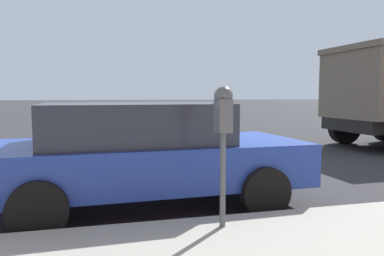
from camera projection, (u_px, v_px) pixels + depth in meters
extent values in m
plane|color=#2B2B2D|center=(158.00, 186.00, 6.28)|extent=(220.00, 220.00, 0.00)
cylinder|color=#4C5156|center=(223.00, 180.00, 3.83)|extent=(0.06, 0.06, 0.98)
cube|color=#4C5156|center=(223.00, 116.00, 3.77)|extent=(0.20, 0.14, 0.34)
sphere|color=#4C5156|center=(223.00, 95.00, 3.75)|extent=(0.19, 0.19, 0.19)
cube|color=#B21919|center=(220.00, 119.00, 3.87)|extent=(0.01, 0.11, 0.12)
cube|color=black|center=(220.00, 108.00, 3.86)|extent=(0.01, 0.10, 0.08)
cube|color=navy|center=(148.00, 162.00, 5.18)|extent=(1.98, 4.33, 0.57)
cube|color=#232833|center=(135.00, 123.00, 5.09)|extent=(1.70, 2.45, 0.53)
cylinder|color=black|center=(215.00, 165.00, 6.46)|extent=(0.24, 0.65, 0.64)
cylinder|color=black|center=(265.00, 192.00, 4.70)|extent=(0.24, 0.65, 0.64)
cylinder|color=black|center=(52.00, 174.00, 5.72)|extent=(0.24, 0.65, 0.64)
cylinder|color=black|center=(38.00, 210.00, 3.96)|extent=(0.24, 0.65, 0.64)
cylinder|color=black|center=(345.00, 127.00, 11.80)|extent=(0.31, 1.04, 1.04)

